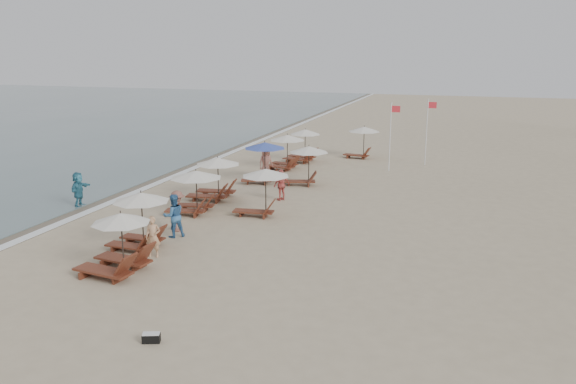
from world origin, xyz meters
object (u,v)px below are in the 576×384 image
(lounger_station_2, at_px, (193,189))
(lounger_station_4, at_px, (262,160))
(duffel_bag, at_px, (151,338))
(inland_station_0, at_px, (261,186))
(lounger_station_0, at_px, (115,247))
(beachgoer_far_b, at_px, (266,162))
(beachgoer_far_a, at_px, (282,185))
(waterline_walker, at_px, (79,189))
(beachgoer_mid_a, at_px, (174,216))
(inland_station_1, at_px, (305,161))
(lounger_station_1, at_px, (138,219))
(lounger_station_6, at_px, (302,146))
(lounger_station_3, at_px, (214,179))
(beachgoer_near, at_px, (153,237))
(inland_station_2, at_px, (361,138))
(beachgoer_mid_b, at_px, (178,211))
(flag_pole_near, at_px, (391,133))
(lounger_station_5, at_px, (284,151))

(lounger_station_2, height_order, lounger_station_4, lounger_station_4)
(duffel_bag, bearing_deg, inland_station_0, 97.00)
(lounger_station_0, distance_m, beachgoer_far_b, 16.18)
(lounger_station_4, relative_size, beachgoer_far_a, 1.57)
(inland_station_0, height_order, waterline_walker, inland_station_0)
(beachgoer_far_b, bearing_deg, beachgoer_mid_a, -139.27)
(inland_station_1, bearing_deg, beachgoer_mid_a, -102.75)
(lounger_station_1, distance_m, inland_station_1, 12.84)
(lounger_station_6, height_order, beachgoer_far_b, lounger_station_6)
(lounger_station_3, bearing_deg, lounger_station_6, 83.22)
(beachgoer_near, bearing_deg, inland_station_0, 58.61)
(beachgoer_near, bearing_deg, lounger_station_3, 84.99)
(inland_station_1, bearing_deg, beachgoer_near, -98.65)
(lounger_station_6, xyz_separation_m, beachgoer_mid_a, (-0.21, -17.54, -0.15))
(lounger_station_3, bearing_deg, lounger_station_4, 76.45)
(inland_station_2, height_order, beachgoer_far_b, inland_station_2)
(duffel_bag, bearing_deg, inland_station_1, 94.16)
(beachgoer_mid_b, height_order, flag_pole_near, flag_pole_near)
(lounger_station_0, xyz_separation_m, beachgoer_near, (0.37, 1.87, -0.17))
(lounger_station_3, height_order, lounger_station_6, lounger_station_6)
(beachgoer_mid_a, relative_size, beachgoer_far_a, 1.12)
(lounger_station_6, relative_size, beachgoer_mid_b, 1.44)
(beachgoer_mid_b, bearing_deg, beachgoer_far_a, -50.43)
(inland_station_1, bearing_deg, inland_station_0, -91.12)
(beachgoer_near, xyz_separation_m, beachgoer_far_a, (1.85, 9.50, 0.02))
(inland_station_0, height_order, inland_station_1, same)
(lounger_station_1, relative_size, lounger_station_5, 0.96)
(inland_station_0, height_order, duffel_bag, inland_station_0)
(flag_pole_near, bearing_deg, beachgoer_mid_b, -113.36)
(waterline_walker, bearing_deg, lounger_station_4, -49.48)
(lounger_station_1, xyz_separation_m, beachgoer_far_a, (2.90, 8.80, -0.36))
(lounger_station_5, xyz_separation_m, inland_station_2, (3.93, 5.31, 0.28))
(beachgoer_far_a, xyz_separation_m, beachgoer_far_b, (-2.62, 4.80, 0.14))
(inland_station_1, bearing_deg, inland_station_2, 81.56)
(inland_station_2, relative_size, beachgoer_far_b, 1.36)
(lounger_station_1, bearing_deg, lounger_station_2, 92.90)
(beachgoer_near, distance_m, flag_pole_near, 19.61)
(lounger_station_1, distance_m, lounger_station_4, 12.34)
(lounger_station_4, relative_size, inland_station_2, 0.99)
(lounger_station_3, height_order, beachgoer_far_b, lounger_station_3)
(beachgoer_far_a, bearing_deg, lounger_station_5, -130.26)
(beachgoer_near, xyz_separation_m, flag_pole_near, (6.00, 18.60, 1.62))
(lounger_station_4, xyz_separation_m, lounger_station_5, (-0.03, 4.15, -0.17))
(beachgoer_far_b, bearing_deg, flag_pole_near, -18.43)
(lounger_station_4, height_order, beachgoer_far_b, lounger_station_4)
(inland_station_0, distance_m, inland_station_2, 16.10)
(lounger_station_0, distance_m, lounger_station_1, 2.67)
(beachgoer_mid_b, bearing_deg, lounger_station_6, -30.27)
(lounger_station_2, xyz_separation_m, lounger_station_5, (0.77, 11.30, 0.02))
(lounger_station_5, distance_m, duffel_bag, 23.43)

